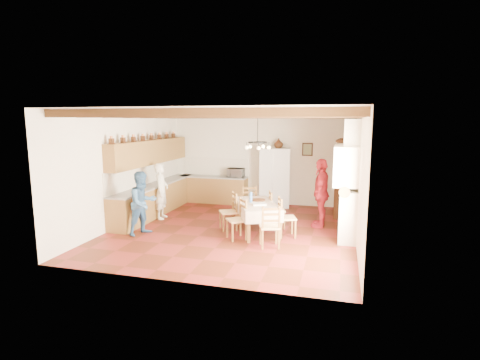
{
  "coord_description": "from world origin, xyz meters",
  "views": [
    {
      "loc": [
        2.58,
        -8.9,
        2.78
      ],
      "look_at": [
        0.1,
        0.3,
        1.25
      ],
      "focal_mm": 28.0,
      "sensor_mm": 36.0,
      "label": 1
    }
  ],
  "objects_px": {
    "chair_left_near": "(236,219)",
    "hutch": "(346,178)",
    "person_woman_blue": "(143,203)",
    "person_woman_red": "(321,193)",
    "dining_table": "(257,206)",
    "chair_left_far": "(228,211)",
    "chair_right_near": "(287,217)",
    "chair_right_far": "(277,209)",
    "chair_end_near": "(270,226)",
    "chair_end_far": "(250,204)",
    "person_man": "(161,191)",
    "refrigerator": "(275,177)",
    "microwave": "(236,173)"
  },
  "relations": [
    {
      "from": "refrigerator",
      "to": "hutch",
      "type": "xyz_separation_m",
      "value": [
        2.2,
        -0.7,
        0.17
      ]
    },
    {
      "from": "chair_end_near",
      "to": "person_man",
      "type": "distance_m",
      "value": 3.79
    },
    {
      "from": "refrigerator",
      "to": "person_woman_red",
      "type": "xyz_separation_m",
      "value": [
        1.58,
        -2.09,
        -0.05
      ]
    },
    {
      "from": "chair_left_near",
      "to": "hutch",
      "type": "bearing_deg",
      "value": 103.14
    },
    {
      "from": "chair_end_near",
      "to": "chair_left_near",
      "type": "bearing_deg",
      "value": -42.03
    },
    {
      "from": "chair_right_near",
      "to": "chair_end_near",
      "type": "height_order",
      "value": "same"
    },
    {
      "from": "dining_table",
      "to": "chair_right_far",
      "type": "distance_m",
      "value": 0.72
    },
    {
      "from": "chair_right_near",
      "to": "chair_end_near",
      "type": "distance_m",
      "value": 0.9
    },
    {
      "from": "person_woman_red",
      "to": "chair_end_far",
      "type": "bearing_deg",
      "value": -86.25
    },
    {
      "from": "chair_left_far",
      "to": "chair_right_near",
      "type": "height_order",
      "value": "same"
    },
    {
      "from": "chair_left_near",
      "to": "chair_left_far",
      "type": "distance_m",
      "value": 0.81
    },
    {
      "from": "hutch",
      "to": "chair_left_far",
      "type": "height_order",
      "value": "hutch"
    },
    {
      "from": "dining_table",
      "to": "refrigerator",
      "type": "bearing_deg",
      "value": 91.58
    },
    {
      "from": "chair_right_near",
      "to": "microwave",
      "type": "height_order",
      "value": "microwave"
    },
    {
      "from": "hutch",
      "to": "person_woman_red",
      "type": "xyz_separation_m",
      "value": [
        -0.62,
        -1.4,
        -0.22
      ]
    },
    {
      "from": "chair_left_far",
      "to": "chair_right_far",
      "type": "relative_size",
      "value": 1.0
    },
    {
      "from": "hutch",
      "to": "chair_right_near",
      "type": "xyz_separation_m",
      "value": [
        -1.35,
        -2.48,
        -0.64
      ]
    },
    {
      "from": "dining_table",
      "to": "chair_right_far",
      "type": "relative_size",
      "value": 2.0
    },
    {
      "from": "dining_table",
      "to": "chair_end_far",
      "type": "relative_size",
      "value": 2.0
    },
    {
      "from": "person_man",
      "to": "person_woman_red",
      "type": "relative_size",
      "value": 0.88
    },
    {
      "from": "dining_table",
      "to": "chair_left_near",
      "type": "relative_size",
      "value": 2.0
    },
    {
      "from": "person_man",
      "to": "microwave",
      "type": "bearing_deg",
      "value": -43.21
    },
    {
      "from": "chair_end_near",
      "to": "person_woman_blue",
      "type": "height_order",
      "value": "person_woman_blue"
    },
    {
      "from": "chair_left_near",
      "to": "person_woman_blue",
      "type": "relative_size",
      "value": 0.61
    },
    {
      "from": "hutch",
      "to": "microwave",
      "type": "xyz_separation_m",
      "value": [
        -3.51,
        0.66,
        -0.07
      ]
    },
    {
      "from": "dining_table",
      "to": "person_woman_red",
      "type": "xyz_separation_m",
      "value": [
        1.5,
        0.95,
        0.23
      ]
    },
    {
      "from": "chair_right_far",
      "to": "person_woman_blue",
      "type": "distance_m",
      "value": 3.39
    },
    {
      "from": "refrigerator",
      "to": "person_woman_blue",
      "type": "height_order",
      "value": "refrigerator"
    },
    {
      "from": "chair_end_near",
      "to": "chair_left_far",
      "type": "bearing_deg",
      "value": -59.17
    },
    {
      "from": "chair_left_far",
      "to": "microwave",
      "type": "bearing_deg",
      "value": 161.36
    },
    {
      "from": "chair_right_far",
      "to": "microwave",
      "type": "bearing_deg",
      "value": 18.22
    },
    {
      "from": "dining_table",
      "to": "microwave",
      "type": "height_order",
      "value": "microwave"
    },
    {
      "from": "hutch",
      "to": "chair_right_far",
      "type": "xyz_separation_m",
      "value": [
        -1.71,
        -1.77,
        -0.64
      ]
    },
    {
      "from": "refrigerator",
      "to": "chair_right_far",
      "type": "height_order",
      "value": "refrigerator"
    },
    {
      "from": "chair_end_near",
      "to": "chair_end_far",
      "type": "height_order",
      "value": "same"
    },
    {
      "from": "person_woman_blue",
      "to": "chair_left_far",
      "type": "bearing_deg",
      "value": -39.57
    },
    {
      "from": "dining_table",
      "to": "person_man",
      "type": "xyz_separation_m",
      "value": [
        -2.92,
        0.62,
        0.12
      ]
    },
    {
      "from": "person_man",
      "to": "refrigerator",
      "type": "bearing_deg",
      "value": -60.1
    },
    {
      "from": "chair_right_near",
      "to": "person_woman_red",
      "type": "relative_size",
      "value": 0.53
    },
    {
      "from": "chair_end_near",
      "to": "chair_end_far",
      "type": "distance_m",
      "value": 2.17
    },
    {
      "from": "chair_end_far",
      "to": "person_woman_red",
      "type": "height_order",
      "value": "person_woman_red"
    },
    {
      "from": "hutch",
      "to": "chair_right_near",
      "type": "relative_size",
      "value": 2.33
    },
    {
      "from": "refrigerator",
      "to": "chair_left_near",
      "type": "height_order",
      "value": "refrigerator"
    },
    {
      "from": "hutch",
      "to": "person_woman_blue",
      "type": "relative_size",
      "value": 1.43
    },
    {
      "from": "refrigerator",
      "to": "dining_table",
      "type": "bearing_deg",
      "value": -95.25
    },
    {
      "from": "dining_table",
      "to": "person_woman_blue",
      "type": "height_order",
      "value": "person_woman_blue"
    },
    {
      "from": "person_woman_blue",
      "to": "chair_right_near",
      "type": "bearing_deg",
      "value": -53.4
    },
    {
      "from": "chair_left_near",
      "to": "chair_right_far",
      "type": "xyz_separation_m",
      "value": [
        0.75,
        1.22,
        0.0
      ]
    },
    {
      "from": "dining_table",
      "to": "person_woman_blue",
      "type": "distance_m",
      "value": 2.8
    },
    {
      "from": "chair_right_far",
      "to": "person_woman_red",
      "type": "xyz_separation_m",
      "value": [
        1.1,
        0.38,
        0.42
      ]
    }
  ]
}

